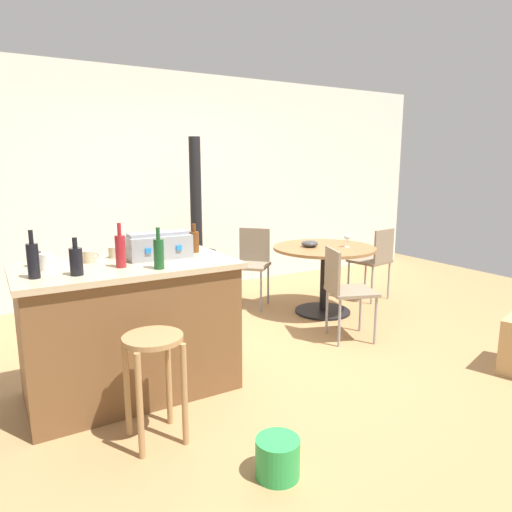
# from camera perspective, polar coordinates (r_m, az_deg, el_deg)

# --- Properties ---
(ground_plane) EXTENTS (8.80, 8.80, 0.00)m
(ground_plane) POSITION_cam_1_polar(r_m,az_deg,el_deg) (4.10, 2.03, -11.79)
(ground_plane) COLOR #A37A4C
(back_wall) EXTENTS (8.00, 0.10, 2.70)m
(back_wall) POSITION_cam_1_polar(r_m,az_deg,el_deg) (5.95, -10.61, 8.60)
(back_wall) COLOR silver
(back_wall) RESTS_ON ground_plane
(kitchen_island) EXTENTS (1.45, 0.81, 0.94)m
(kitchen_island) POSITION_cam_1_polar(r_m,az_deg,el_deg) (3.41, -15.22, -8.53)
(kitchen_island) COLOR brown
(kitchen_island) RESTS_ON ground_plane
(wooden_stool) EXTENTS (0.34, 0.34, 0.65)m
(wooden_stool) POSITION_cam_1_polar(r_m,az_deg,el_deg) (2.79, -12.43, -12.77)
(wooden_stool) COLOR #A37A4C
(wooden_stool) RESTS_ON ground_plane
(dining_table) EXTENTS (1.10, 1.10, 0.73)m
(dining_table) POSITION_cam_1_polar(r_m,az_deg,el_deg) (5.06, 8.34, -0.75)
(dining_table) COLOR black
(dining_table) RESTS_ON ground_plane
(folding_chair_near) EXTENTS (0.51, 0.51, 0.86)m
(folding_chair_near) POSITION_cam_1_polar(r_m,az_deg,el_deg) (4.31, 10.79, -3.71)
(folding_chair_near) COLOR #7F705B
(folding_chair_near) RESTS_ON ground_plane
(folding_chair_far) EXTENTS (0.47, 0.47, 0.86)m
(folding_chair_far) POSITION_cam_1_polar(r_m,az_deg,el_deg) (5.67, 14.36, -0.22)
(folding_chair_far) COLOR #7F705B
(folding_chair_far) RESTS_ON ground_plane
(folding_chair_left) EXTENTS (0.57, 0.57, 0.88)m
(folding_chair_left) POSITION_cam_1_polar(r_m,az_deg,el_deg) (5.29, -0.52, -0.54)
(folding_chair_left) COLOR #7F705B
(folding_chair_left) RESTS_ON ground_plane
(wood_stove) EXTENTS (0.44, 0.45, 1.90)m
(wood_stove) POSITION_cam_1_polar(r_m,az_deg,el_deg) (5.46, -7.20, -0.92)
(wood_stove) COLOR black
(wood_stove) RESTS_ON ground_plane
(toolbox) EXTENTS (0.45, 0.22, 0.19)m
(toolbox) POSITION_cam_1_polar(r_m,az_deg,el_deg) (3.40, -11.87, 1.23)
(toolbox) COLOR gray
(toolbox) RESTS_ON kitchen_island
(bottle_0) EXTENTS (0.07, 0.07, 0.29)m
(bottle_0) POSITION_cam_1_polar(r_m,az_deg,el_deg) (3.03, -25.70, -0.42)
(bottle_0) COLOR black
(bottle_0) RESTS_ON kitchen_island
(bottle_1) EXTENTS (0.08, 0.08, 0.23)m
(bottle_1) POSITION_cam_1_polar(r_m,az_deg,el_deg) (3.02, -21.22, -0.54)
(bottle_1) COLOR black
(bottle_1) RESTS_ON kitchen_island
(bottle_2) EXTENTS (0.07, 0.07, 0.29)m
(bottle_2) POSITION_cam_1_polar(r_m,az_deg,el_deg) (3.15, -16.31, 0.68)
(bottle_2) COLOR maroon
(bottle_2) RESTS_ON kitchen_island
(bottle_3) EXTENTS (0.07, 0.07, 0.22)m
(bottle_3) POSITION_cam_1_polar(r_m,az_deg,el_deg) (3.58, -7.60, 1.80)
(bottle_3) COLOR #603314
(bottle_3) RESTS_ON kitchen_island
(bottle_4) EXTENTS (0.07, 0.07, 0.27)m
(bottle_4) POSITION_cam_1_polar(r_m,az_deg,el_deg) (3.05, -11.85, 0.37)
(bottle_4) COLOR #194C23
(bottle_4) RESTS_ON kitchen_island
(cup_0) EXTENTS (0.11, 0.07, 0.08)m
(cup_0) POSITION_cam_1_polar(r_m,az_deg,el_deg) (3.38, -19.84, -0.10)
(cup_0) COLOR tan
(cup_0) RESTS_ON kitchen_island
(cup_1) EXTENTS (0.13, 0.09, 0.10)m
(cup_1) POSITION_cam_1_polar(r_m,az_deg,el_deg) (3.40, -25.55, -0.32)
(cup_1) COLOR #383838
(cup_1) RESTS_ON kitchen_island
(cup_2) EXTENTS (0.11, 0.08, 0.08)m
(cup_2) POSITION_cam_1_polar(r_m,az_deg,el_deg) (3.50, -17.01, 0.46)
(cup_2) COLOR tan
(cup_2) RESTS_ON kitchen_island
(cup_3) EXTENTS (0.12, 0.09, 0.11)m
(cup_3) POSITION_cam_1_polar(r_m,az_deg,el_deg) (3.24, -24.27, -0.65)
(cup_3) COLOR white
(cup_3) RESTS_ON kitchen_island
(wine_glass) EXTENTS (0.07, 0.07, 0.14)m
(wine_glass) POSITION_cam_1_polar(r_m,az_deg,el_deg) (5.03, 11.14, 2.28)
(wine_glass) COLOR silver
(wine_glass) RESTS_ON dining_table
(serving_bowl) EXTENTS (0.18, 0.18, 0.07)m
(serving_bowl) POSITION_cam_1_polar(r_m,az_deg,el_deg) (4.99, 6.61, 1.52)
(serving_bowl) COLOR #383838
(serving_bowl) RESTS_ON dining_table
(plastic_bucket) EXTENTS (0.23, 0.23, 0.21)m
(plastic_bucket) POSITION_cam_1_polar(r_m,az_deg,el_deg) (2.63, 2.67, -23.48)
(plastic_bucket) COLOR green
(plastic_bucket) RESTS_ON ground_plane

